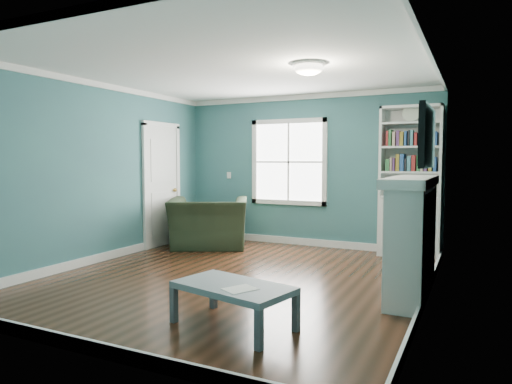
% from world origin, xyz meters
% --- Properties ---
extents(floor, '(5.00, 5.00, 0.00)m').
position_xyz_m(floor, '(0.00, 0.00, 0.00)').
color(floor, black).
rests_on(floor, ground).
extents(room_walls, '(5.00, 5.00, 5.00)m').
position_xyz_m(room_walls, '(0.00, 0.00, 1.58)').
color(room_walls, '#345F67').
rests_on(room_walls, ground).
extents(trim, '(4.50, 5.00, 2.60)m').
position_xyz_m(trim, '(0.00, 0.00, 1.24)').
color(trim, white).
rests_on(trim, ground).
extents(window, '(1.40, 0.06, 1.50)m').
position_xyz_m(window, '(-0.30, 2.49, 1.45)').
color(window, white).
rests_on(window, room_walls).
extents(bookshelf, '(0.90, 0.35, 2.31)m').
position_xyz_m(bookshelf, '(1.77, 2.30, 0.92)').
color(bookshelf, silver).
rests_on(bookshelf, ground).
extents(fireplace, '(0.44, 1.58, 1.30)m').
position_xyz_m(fireplace, '(2.08, 0.20, 0.64)').
color(fireplace, black).
rests_on(fireplace, ground).
extents(tv, '(0.06, 1.10, 0.65)m').
position_xyz_m(tv, '(2.20, 0.20, 1.72)').
color(tv, black).
rests_on(tv, fireplace).
extents(door, '(0.12, 0.98, 2.17)m').
position_xyz_m(door, '(-2.22, 1.40, 1.07)').
color(door, silver).
rests_on(door, ground).
extents(ceiling_fixture, '(0.38, 0.38, 0.15)m').
position_xyz_m(ceiling_fixture, '(0.90, 0.10, 2.55)').
color(ceiling_fixture, white).
rests_on(ceiling_fixture, room_walls).
extents(light_switch, '(0.08, 0.01, 0.12)m').
position_xyz_m(light_switch, '(-1.50, 2.48, 1.20)').
color(light_switch, white).
rests_on(light_switch, room_walls).
extents(recliner, '(1.52, 1.32, 1.12)m').
position_xyz_m(recliner, '(-1.40, 1.60, 0.56)').
color(recliner, '#202D1C').
rests_on(recliner, ground).
extents(coffee_table, '(1.15, 0.79, 0.38)m').
position_xyz_m(coffee_table, '(0.77, -1.48, 0.33)').
color(coffee_table, '#434A50').
rests_on(coffee_table, ground).
extents(paper_sheet, '(0.31, 0.33, 0.00)m').
position_xyz_m(paper_sheet, '(0.89, -1.59, 0.38)').
color(paper_sheet, white).
rests_on(paper_sheet, coffee_table).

